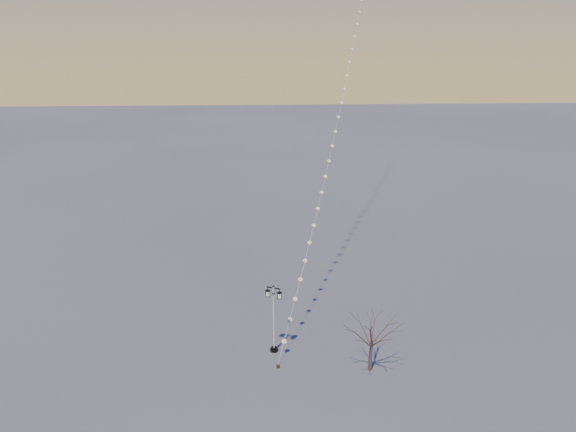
{
  "coord_description": "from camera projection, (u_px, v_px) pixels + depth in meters",
  "views": [
    {
      "loc": [
        -0.42,
        -28.34,
        20.49
      ],
      "look_at": [
        1.47,
        6.93,
        8.36
      ],
      "focal_mm": 31.6,
      "sensor_mm": 36.0,
      "label": 1
    }
  ],
  "objects": [
    {
      "name": "kite_train",
      "position": [
        341.0,
        83.0,
        49.08
      ],
      "size": [
        14.53,
        43.97,
        33.66
      ],
      "rotation": [
        0.0,
        0.0,
        -0.27
      ],
      "color": "#2F2217",
      "rests_on": "ground"
    },
    {
      "name": "bare_tree",
      "position": [
        372.0,
        331.0,
        32.52
      ],
      "size": [
        2.53,
        2.53,
        4.19
      ],
      "rotation": [
        0.0,
        0.0,
        0.31
      ],
      "color": "brown",
      "rests_on": "ground"
    },
    {
      "name": "ground",
      "position": [
        271.0,
        370.0,
        33.44
      ],
      "size": [
        300.0,
        300.0,
        0.0
      ],
      "primitive_type": "plane",
      "color": "#4E4E4F",
      "rests_on": "ground"
    },
    {
      "name": "street_lamp",
      "position": [
        274.0,
        315.0,
        34.6
      ],
      "size": [
        1.22,
        0.79,
        5.09
      ],
      "rotation": [
        0.0,
        0.0,
        -0.41
      ],
      "color": "black",
      "rests_on": "ground"
    }
  ]
}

